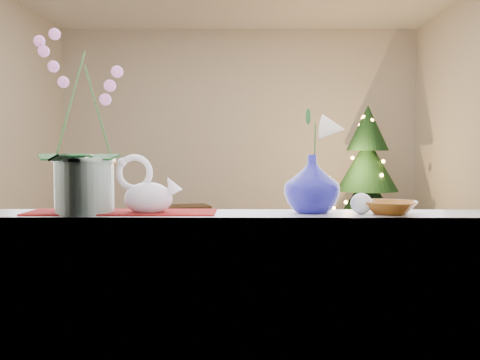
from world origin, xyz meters
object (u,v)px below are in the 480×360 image
object	(u,v)px
amber_dish	(390,208)
paperweight	(361,204)
side_table	(176,230)
blue_vase	(312,179)
orchid_pot	(83,121)
swan	(148,186)
xmas_tree	(367,179)

from	to	relation	value
amber_dish	paperweight	bearing A→B (deg)	-174.95
side_table	paperweight	bearing A→B (deg)	-92.81
blue_vase	side_table	size ratio (longest dim) A/B	0.34
orchid_pot	paperweight	distance (m)	1.06
orchid_pot	paperweight	xyz separation A→B (m)	(1.02, -0.01, -0.30)
paperweight	amber_dish	distance (m)	0.11
side_table	orchid_pot	bearing A→B (deg)	-106.89
blue_vase	amber_dish	world-z (taller)	blue_vase
orchid_pot	paperweight	world-z (taller)	orchid_pot
orchid_pot	amber_dish	distance (m)	1.17
swan	side_table	distance (m)	4.09
swan	paperweight	world-z (taller)	swan
amber_dish	xmas_tree	world-z (taller)	xmas_tree
swan	orchid_pot	bearing A→B (deg)	-173.79
swan	xmas_tree	world-z (taller)	xmas_tree
amber_dish	xmas_tree	xyz separation A→B (m)	(0.86, 4.12, -0.10)
swan	blue_vase	world-z (taller)	blue_vase
orchid_pot	paperweight	bearing A→B (deg)	-0.65
swan	side_table	world-z (taller)	swan
amber_dish	swan	bearing A→B (deg)	179.96
paperweight	swan	bearing A→B (deg)	179.26
amber_dish	xmas_tree	bearing A→B (deg)	78.23
amber_dish	side_table	world-z (taller)	amber_dish
blue_vase	swan	bearing A→B (deg)	-176.52
swan	amber_dish	distance (m)	0.90
paperweight	amber_dish	bearing A→B (deg)	5.05
swan	xmas_tree	bearing A→B (deg)	73.50
paperweight	xmas_tree	world-z (taller)	xmas_tree
paperweight	side_table	distance (m)	4.24
swan	xmas_tree	distance (m)	4.48
xmas_tree	orchid_pot	bearing A→B (deg)	-115.77
xmas_tree	side_table	world-z (taller)	xmas_tree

